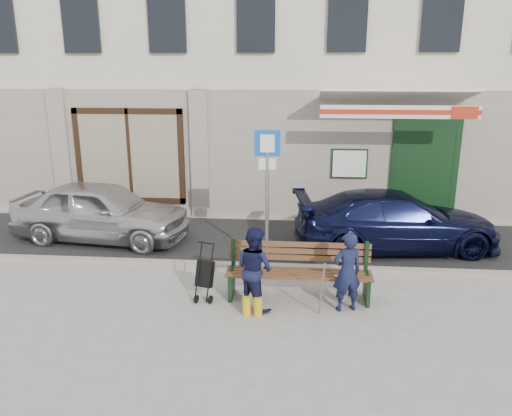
# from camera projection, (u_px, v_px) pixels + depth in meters

# --- Properties ---
(ground) EXTENTS (80.00, 80.00, 0.00)m
(ground) POSITION_uv_depth(u_px,v_px,m) (230.00, 305.00, 8.11)
(ground) COLOR #9E9991
(ground) RESTS_ON ground
(asphalt_lane) EXTENTS (60.00, 3.20, 0.01)m
(asphalt_lane) POSITION_uv_depth(u_px,v_px,m) (249.00, 241.00, 11.08)
(asphalt_lane) COLOR #282828
(asphalt_lane) RESTS_ON ground
(curb) EXTENTS (60.00, 0.18, 0.12)m
(curb) POSITION_uv_depth(u_px,v_px,m) (240.00, 266.00, 9.54)
(curb) COLOR #9E9384
(curb) RESTS_ON ground
(building) EXTENTS (20.00, 8.27, 10.00)m
(building) POSITION_uv_depth(u_px,v_px,m) (266.00, 23.00, 14.85)
(building) COLOR beige
(building) RESTS_ON ground
(car_silver) EXTENTS (4.05, 2.02, 1.32)m
(car_silver) POSITION_uv_depth(u_px,v_px,m) (101.00, 211.00, 11.01)
(car_silver) COLOR silver
(car_silver) RESTS_ON ground
(car_navy) EXTENTS (4.45, 2.28, 1.24)m
(car_navy) POSITION_uv_depth(u_px,v_px,m) (396.00, 221.00, 10.47)
(car_navy) COLOR black
(car_navy) RESTS_ON ground
(parking_sign) EXTENTS (0.48, 0.08, 2.61)m
(parking_sign) POSITION_uv_depth(u_px,v_px,m) (267.00, 176.00, 9.43)
(parking_sign) COLOR gray
(parking_sign) RESTS_ON ground
(bench) EXTENTS (2.40, 1.17, 0.98)m
(bench) POSITION_uv_depth(u_px,v_px,m) (296.00, 273.00, 8.24)
(bench) COLOR brown
(bench) RESTS_ON ground
(man) EXTENTS (0.55, 0.44, 1.30)m
(man) POSITION_uv_depth(u_px,v_px,m) (347.00, 272.00, 7.79)
(man) COLOR #131835
(man) RESTS_ON ground
(woman) EXTENTS (0.83, 0.82, 1.35)m
(woman) POSITION_uv_depth(u_px,v_px,m) (254.00, 268.00, 7.86)
(woman) COLOR #121533
(woman) RESTS_ON ground
(stroller) EXTENTS (0.34, 0.43, 0.95)m
(stroller) POSITION_uv_depth(u_px,v_px,m) (205.00, 275.00, 8.25)
(stroller) COLOR black
(stroller) RESTS_ON ground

